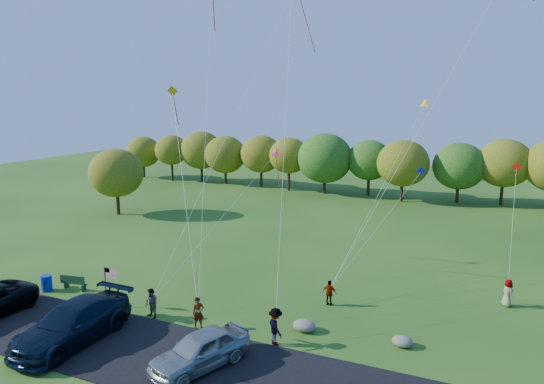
{
  "coord_description": "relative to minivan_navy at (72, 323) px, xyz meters",
  "views": [
    {
      "loc": [
        12.81,
        -21.21,
        11.99
      ],
      "look_at": [
        0.95,
        6.0,
        6.28
      ],
      "focal_mm": 32.0,
      "sensor_mm": 36.0,
      "label": 1
    }
  ],
  "objects": [
    {
      "name": "ground",
      "position": [
        5.27,
        4.63,
        -1.02
      ],
      "size": [
        140.0,
        140.0,
        0.0
      ],
      "primitive_type": "plane",
      "color": "#235117",
      "rests_on": "ground"
    },
    {
      "name": "asphalt_lane",
      "position": [
        5.27,
        0.63,
        -0.99
      ],
      "size": [
        44.0,
        6.0,
        0.06
      ],
      "primitive_type": "cube",
      "color": "black",
      "rests_on": "ground"
    },
    {
      "name": "treeline",
      "position": [
        6.19,
        40.57,
        3.72
      ],
      "size": [
        74.74,
        26.95,
        8.52
      ],
      "color": "#392614",
      "rests_on": "ground"
    },
    {
      "name": "minivan_navy",
      "position": [
        0.0,
        0.0,
        0.0
      ],
      "size": [
        2.81,
        6.66,
        1.92
      ],
      "primitive_type": "imported",
      "rotation": [
        0.0,
        0.0,
        -0.02
      ],
      "color": "black",
      "rests_on": "asphalt_lane"
    },
    {
      "name": "minivan_silver",
      "position": [
        7.11,
        0.49,
        -0.13
      ],
      "size": [
        3.6,
        5.26,
        1.66
      ],
      "primitive_type": "imported",
      "rotation": [
        0.0,
        0.0,
        -0.37
      ],
      "color": "#9BA3A5",
      "rests_on": "asphalt_lane"
    },
    {
      "name": "flyer_a",
      "position": [
        4.91,
        3.83,
        -0.17
      ],
      "size": [
        0.73,
        0.72,
        1.7
      ],
      "primitive_type": "imported",
      "rotation": [
        0.0,
        0.0,
        0.74
      ],
      "color": "#4C4C59",
      "rests_on": "ground"
    },
    {
      "name": "flyer_b",
      "position": [
        1.89,
        3.83,
        -0.17
      ],
      "size": [
        0.97,
        0.85,
        1.7
      ],
      "primitive_type": "imported",
      "rotation": [
        0.0,
        0.0,
        -0.29
      ],
      "color": "#4C4C59",
      "rests_on": "ground"
    },
    {
      "name": "flyer_c",
      "position": [
        9.37,
        3.83,
        -0.07
      ],
      "size": [
        1.37,
        1.36,
        1.9
      ],
      "primitive_type": "imported",
      "rotation": [
        0.0,
        0.0,
        2.36
      ],
      "color": "#4C4C59",
      "rests_on": "ground"
    },
    {
      "name": "flyer_d",
      "position": [
        10.46,
        9.4,
        -0.26
      ],
      "size": [
        0.92,
        0.44,
        1.53
      ],
      "primitive_type": "imported",
      "rotation": [
        0.0,
        0.0,
        3.07
      ],
      "color": "#4C4C59",
      "rests_on": "ground"
    },
    {
      "name": "flyer_e",
      "position": [
        20.07,
        13.42,
        -0.19
      ],
      "size": [
        0.89,
        0.97,
        1.66
      ],
      "primitive_type": "imported",
      "rotation": [
        0.0,
        0.0,
        2.15
      ],
      "color": "#4C4C59",
      "rests_on": "ground"
    },
    {
      "name": "park_bench",
      "position": [
        -5.19,
        5.12,
        -0.5
      ],
      "size": [
        1.74,
        0.58,
        0.96
      ],
      "rotation": [
        0.0,
        0.0,
        0.18
      ],
      "color": "#163C20",
      "rests_on": "ground"
    },
    {
      "name": "trash_barrel",
      "position": [
        -6.65,
        4.33,
        -0.51
      ],
      "size": [
        0.67,
        0.67,
        1.01
      ],
      "primitive_type": "cylinder",
      "color": "#0B2DB0",
      "rests_on": "ground"
    },
    {
      "name": "flag_assembly",
      "position": [
        -1.22,
        4.0,
        0.8
      ],
      "size": [
        0.9,
        0.58,
        2.43
      ],
      "color": "black",
      "rests_on": "ground"
    },
    {
      "name": "boulder_near",
      "position": [
        10.2,
        5.74,
        -0.72
      ],
      "size": [
        1.22,
        0.95,
        0.61
      ],
      "primitive_type": "ellipsoid",
      "color": "gray",
      "rests_on": "ground"
    },
    {
      "name": "boulder_far",
      "position": [
        15.18,
        6.15,
        -0.75
      ],
      "size": [
        1.02,
        0.85,
        0.53
      ],
      "primitive_type": "ellipsoid",
      "color": "slate",
      "rests_on": "ground"
    },
    {
      "name": "kites_aloft",
      "position": [
        7.72,
        17.65,
        17.43
      ],
      "size": [
        21.72,
        12.08,
        20.08
      ],
      "color": "#D51747",
      "rests_on": "ground"
    }
  ]
}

